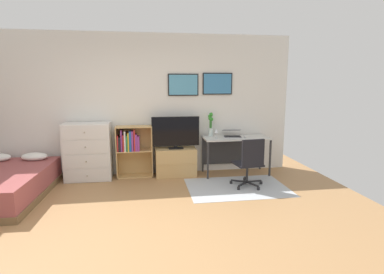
# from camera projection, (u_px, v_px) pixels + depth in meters

# --- Properties ---
(ground_plane) EXTENTS (7.20, 7.20, 0.00)m
(ground_plane) POSITION_uv_depth(u_px,v_px,m) (133.00, 230.00, 3.73)
(ground_plane) COLOR #A87A4C
(wall_back_with_posters) EXTENTS (6.12, 0.09, 2.70)m
(wall_back_with_posters) POSITION_uv_depth(u_px,v_px,m) (136.00, 105.00, 5.86)
(wall_back_with_posters) COLOR silver
(wall_back_with_posters) RESTS_ON ground_plane
(area_rug) EXTENTS (1.70, 1.20, 0.01)m
(area_rug) POSITION_uv_depth(u_px,v_px,m) (237.00, 187.00, 5.25)
(area_rug) COLOR #B2B7BC
(area_rug) RESTS_ON ground_plane
(dresser) EXTENTS (0.83, 0.46, 1.06)m
(dresser) POSITION_uv_depth(u_px,v_px,m) (88.00, 152.00, 5.60)
(dresser) COLOR silver
(dresser) RESTS_ON ground_plane
(bookshelf) EXTENTS (0.67, 0.30, 0.98)m
(bookshelf) POSITION_uv_depth(u_px,v_px,m) (132.00, 147.00, 5.77)
(bookshelf) COLOR tan
(bookshelf) RESTS_ON ground_plane
(tv_stand) EXTENTS (0.77, 0.41, 0.53)m
(tv_stand) POSITION_uv_depth(u_px,v_px,m) (176.00, 162.00, 5.90)
(tv_stand) COLOR tan
(tv_stand) RESTS_ON ground_plane
(television) EXTENTS (0.91, 0.16, 0.62)m
(television) POSITION_uv_depth(u_px,v_px,m) (176.00, 133.00, 5.78)
(television) COLOR black
(television) RESTS_ON tv_stand
(desk) EXTENTS (1.27, 0.56, 0.74)m
(desk) POSITION_uv_depth(u_px,v_px,m) (235.00, 143.00, 6.02)
(desk) COLOR silver
(desk) RESTS_ON ground_plane
(office_chair) EXTENTS (0.57, 0.58, 0.86)m
(office_chair) POSITION_uv_depth(u_px,v_px,m) (250.00, 161.00, 5.18)
(office_chair) COLOR #232326
(office_chair) RESTS_ON ground_plane
(laptop) EXTENTS (0.39, 0.41, 0.15)m
(laptop) POSITION_uv_depth(u_px,v_px,m) (232.00, 133.00, 5.96)
(laptop) COLOR #B7B7BC
(laptop) RESTS_ON desk
(computer_mouse) EXTENTS (0.06, 0.10, 0.03)m
(computer_mouse) POSITION_uv_depth(u_px,v_px,m) (245.00, 137.00, 5.88)
(computer_mouse) COLOR silver
(computer_mouse) RESTS_ON desk
(bamboo_vase) EXTENTS (0.10, 0.10, 0.47)m
(bamboo_vase) POSITION_uv_depth(u_px,v_px,m) (211.00, 124.00, 5.97)
(bamboo_vase) COLOR silver
(bamboo_vase) RESTS_ON desk
(wine_glass) EXTENTS (0.07, 0.07, 0.18)m
(wine_glass) POSITION_uv_depth(u_px,v_px,m) (216.00, 131.00, 5.77)
(wine_glass) COLOR silver
(wine_glass) RESTS_ON desk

